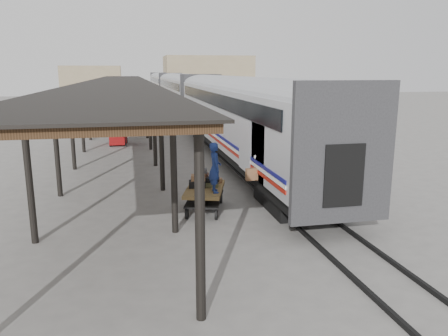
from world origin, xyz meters
name	(u,v)px	position (x,y,z in m)	size (l,w,h in m)	color
ground	(207,210)	(0.00, 0.00, 0.00)	(160.00, 160.00, 0.00)	slate
train	(182,92)	(3.19, 33.79, 2.69)	(3.45, 76.01, 4.01)	silver
canopy	(118,82)	(-3.40, 24.00, 4.00)	(4.90, 64.30, 4.15)	#422B19
rails	(182,115)	(3.20, 34.00, 0.06)	(1.54, 150.00, 0.12)	black
building_far	(208,76)	(14.00, 78.00, 4.00)	(18.00, 10.00, 8.00)	tan
building_left	(92,80)	(-10.00, 82.00, 3.00)	(12.00, 8.00, 6.00)	tan
baggage_cart	(205,193)	(-0.09, -0.09, 0.65)	(1.88, 2.66, 0.86)	brown
suitcase_stack	(203,180)	(-0.09, 0.24, 1.06)	(1.33, 1.07, 0.58)	#3C3C3F
luggage_tug	(118,135)	(-3.39, 15.34, 0.69)	(1.20, 1.79, 1.50)	maroon
porter	(215,168)	(0.16, -0.74, 1.72)	(0.63, 0.41, 1.72)	navy
pedestrian	(123,130)	(-3.06, 15.69, 0.99)	(1.16, 0.48, 1.98)	black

